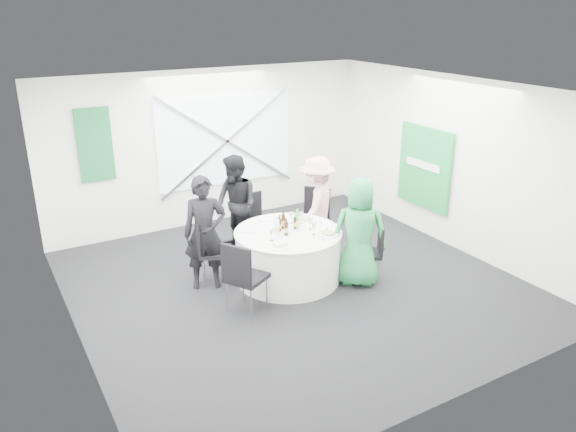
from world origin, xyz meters
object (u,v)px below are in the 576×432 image
chair_back_right (315,214)px  person_woman_green (359,232)px  chair_front_left (242,273)px  banquet_table (288,255)px  chair_back_left (209,246)px  clear_water_bottle (277,228)px  chair_back (253,218)px  green_water_bottle (297,221)px  person_man_back_left (205,233)px  person_man_back (236,205)px  chair_front_right (373,248)px  person_woman_pink (317,204)px

chair_back_right → person_woman_green: person_woman_green is taller
chair_front_left → person_woman_green: person_woman_green is taller
banquet_table → chair_back_left: chair_back_left is taller
chair_back_right → clear_water_bottle: (-1.17, -0.83, 0.28)m
chair_back → green_water_bottle: size_ratio=3.23×
chair_front_left → green_water_bottle: 1.37m
chair_back_left → person_woman_green: size_ratio=0.62×
person_man_back_left → green_water_bottle: (1.29, -0.37, 0.05)m
person_man_back → chair_back_right: bearing=57.1°
chair_front_right → green_water_bottle: green_water_bottle is taller
chair_front_right → person_man_back: person_man_back is taller
banquet_table → chair_back_left: size_ratio=1.57×
chair_back_left → chair_front_right: size_ratio=1.16×
person_man_back → person_woman_green: person_man_back is taller
chair_back_left → person_man_back: (0.81, 0.78, 0.23)m
chair_back_left → person_man_back_left: (-0.07, -0.08, 0.24)m
person_man_back → green_water_bottle: 1.29m
chair_back → chair_front_right: size_ratio=1.13×
chair_back → person_woman_pink: size_ratio=0.61×
chair_back → clear_water_bottle: 1.31m
chair_back_left → person_man_back_left: person_man_back_left is taller
person_woman_pink → clear_water_bottle: size_ratio=5.30×
chair_back → chair_front_left: (-1.05, -1.77, 0.04)m
chair_back_left → person_woman_pink: size_ratio=0.63×
chair_back → chair_front_right: (1.03, -1.82, -0.07)m
chair_front_right → person_woman_green: bearing=-63.8°
green_water_bottle → person_woman_green: bearing=-45.3°
chair_back → chair_front_left: chair_front_left is taller
chair_back_left → person_man_back_left: 0.26m
person_man_back_left → chair_back_right: bearing=30.0°
banquet_table → person_woman_pink: (0.94, 0.70, 0.41)m
chair_back → person_woman_pink: bearing=-26.7°
chair_back_right → person_man_back: 1.30m
chair_front_right → person_man_back: 2.31m
person_woman_pink → person_woman_green: size_ratio=0.99×
chair_back_left → chair_back: bearing=-31.8°
chair_front_left → person_woman_pink: person_woman_pink is taller
banquet_table → person_man_back_left: size_ratio=0.95×
person_woman_green → chair_back_right: bearing=-58.7°
chair_back_left → chair_back_right: (1.99, 0.29, 0.02)m
green_water_bottle → clear_water_bottle: 0.41m
chair_front_left → person_man_back: size_ratio=0.63×
chair_back_left → person_man_back_left: size_ratio=0.60×
chair_back → chair_back_left: chair_back_left is taller
person_man_back → person_woman_green: (1.05, -1.87, -0.01)m
person_man_back → person_woman_green: size_ratio=1.02×
person_man_back_left → clear_water_bottle: size_ratio=5.53×
person_man_back_left → person_woman_pink: (2.06, 0.29, -0.03)m
chair_back_left → person_woman_pink: bearing=-59.0°
chair_back → chair_back_left: 1.28m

